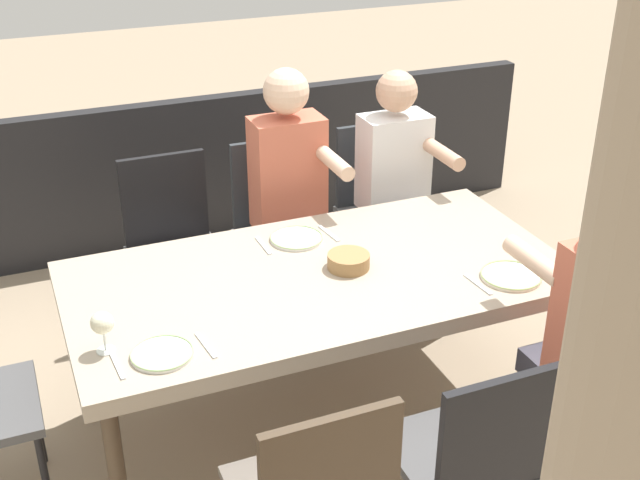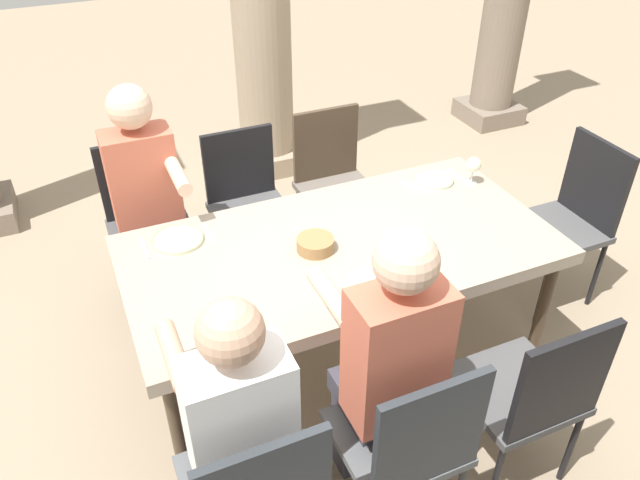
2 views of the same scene
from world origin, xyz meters
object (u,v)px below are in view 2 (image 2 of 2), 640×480
chair_mid_south (409,441)px  diner_guest_third (386,365)px  chair_mid_north (247,198)px  bread_basket (315,244)px  plate_2 (433,180)px  chair_east_south (532,392)px  diner_man_white (236,426)px  diner_woman_green (149,204)px  dining_table (341,254)px  plate_0 (178,240)px  plate_1 (367,281)px  chair_west_north (147,215)px  chair_head_east (571,213)px  wine_glass_2 (474,165)px  chair_east_north (333,177)px

chair_mid_south → diner_guest_third: (-0.00, 0.19, 0.20)m
diner_guest_third → chair_mid_north: bearing=89.9°
bread_basket → plate_2: bearing=21.0°
plate_2 → chair_east_south: bearing=-104.0°
diner_man_white → diner_woman_green: bearing=89.8°
chair_east_south → diner_man_white: (-1.13, 0.18, 0.16)m
dining_table → chair_mid_north: size_ratio=2.21×
chair_east_south → diner_man_white: diner_man_white is taller
diner_man_white → plate_2: size_ratio=5.98×
diner_guest_third → plate_0: size_ratio=5.66×
chair_mid_north → plate_0: chair_mid_north is taller
plate_1 → chair_mid_south: bearing=-103.1°
chair_mid_north → diner_guest_third: size_ratio=0.66×
plate_1 → chair_west_north: bearing=120.4°
chair_east_south → diner_guest_third: size_ratio=0.69×
chair_head_east → plate_0: bearing=171.2°
diner_man_white → wine_glass_2: size_ratio=8.40×
chair_mid_north → diner_guest_third: bearing=-90.1°
chair_head_east → plate_0: 2.13m
chair_east_south → wine_glass_2: bearing=67.2°
diner_woman_green → chair_head_east: bearing=-18.9°
diner_man_white → chair_head_east: bearing=18.9°
bread_basket → diner_woman_green: bearing=130.0°
plate_1 → chair_mid_north: bearing=96.7°
chair_mid_south → diner_woman_green: size_ratio=0.69×
chair_mid_north → plate_1: bearing=-83.3°
chair_mid_north → chair_east_south: 1.92m
chair_head_east → chair_east_south: bearing=-138.0°
diner_man_white → plate_1: bearing=31.3°
chair_east_south → chair_east_north: bearing=90.0°
plate_1 → chair_head_east: bearing=11.9°
chair_east_north → plate_1: 1.31m
dining_table → chair_east_south: chair_east_south is taller
chair_east_south → plate_2: 1.30m
chair_mid_south → diner_guest_third: bearing=90.8°
plate_0 → dining_table: bearing=-25.4°
chair_west_north → plate_1: size_ratio=4.12×
dining_table → chair_east_north: size_ratio=2.14×
diner_woman_green → bread_basket: (0.61, -0.73, 0.05)m
chair_east_north → diner_woman_green: 1.16m
dining_table → plate_2: (0.70, 0.32, 0.07)m
diner_woman_green → diner_guest_third: 1.57m
chair_west_north → chair_east_north: (1.13, 0.00, -0.01)m
diner_woman_green → wine_glass_2: diner_woman_green is taller
dining_table → chair_head_east: chair_head_east is taller
diner_man_white → wine_glass_2: diner_man_white is taller
dining_table → chair_mid_north: chair_mid_north is taller
bread_basket → plate_0: bearing=150.3°
diner_guest_third → plate_0: 1.17m
plate_2 → diner_guest_third: bearing=-129.4°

